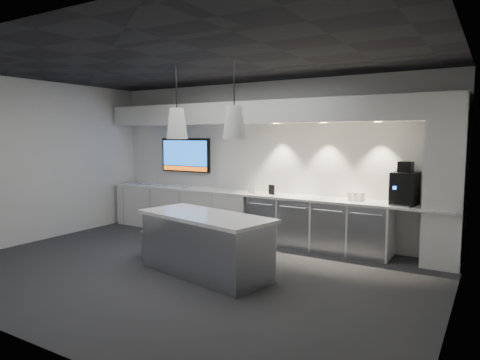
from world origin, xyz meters
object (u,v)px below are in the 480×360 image
Objects in this scene: island at (205,244)px; bin at (151,244)px; wall_tv at (186,155)px; coffee_machine at (405,187)px.

bin is (-1.27, 0.23, -0.22)m from island.
coffee_machine is (4.53, -0.25, -0.38)m from wall_tv.
island is at bearing -46.93° from wall_tv.
coffee_machine is (2.28, 2.16, 0.74)m from island.
island is (2.25, -2.41, -1.12)m from wall_tv.
wall_tv is at bearing -178.43° from coffee_machine.
bin is (0.98, -2.17, -1.34)m from wall_tv.
wall_tv is 2.74m from bin.
wall_tv is 2.90× the size of bin.
wall_tv is at bearing 114.22° from bin.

